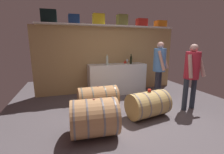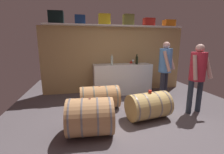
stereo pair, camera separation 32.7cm
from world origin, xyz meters
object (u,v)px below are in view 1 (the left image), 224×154
toolcase_yellow (99,19)px  visitor_tasting (160,64)px  toolcase_navy (74,19)px  wine_barrel_flank (94,118)px  toolcase_red (142,23)px  tasting_cup (149,90)px  wine_barrel_near (148,104)px  work_cabinet (117,79)px  wine_bottle_dark (131,60)px  toolcase_olive (122,20)px  toolcase_orange (160,24)px  winemaker_pouring (192,70)px  red_funnel (125,62)px  wine_glass (127,61)px  toolcase_black (49,16)px  wine_bottle_clear (107,60)px  wine_barrel_far (98,98)px  wine_bottle_green (131,59)px

toolcase_yellow → visitor_tasting: size_ratio=0.21×
toolcase_yellow → toolcase_navy: bearing=179.9°
wine_barrel_flank → visitor_tasting: visitor_tasting is taller
toolcase_red → tasting_cup: 2.72m
toolcase_navy → wine_barrel_near: size_ratio=0.31×
work_cabinet → wine_bottle_dark: 0.75m
wine_bottle_dark → toolcase_olive: bearing=120.6°
toolcase_orange → winemaker_pouring: 2.35m
toolcase_olive → red_funnel: bearing=-23.2°
winemaker_pouring → red_funnel: bearing=-72.7°
red_funnel → visitor_tasting: size_ratio=0.07×
toolcase_yellow → wine_glass: 1.53m
work_cabinet → wine_glass: 0.67m
toolcase_red → toolcase_orange: bearing=-1.4°
red_funnel → work_cabinet: bearing=-157.4°
toolcase_black → wine_barrel_flank: 3.16m
toolcase_yellow → tasting_cup: size_ratio=4.79×
wine_bottle_clear → wine_barrel_near: 1.92m
toolcase_olive → toolcase_orange: 1.40m
toolcase_yellow → wine_barrel_near: 2.89m
wine_barrel_far → toolcase_red: bearing=35.1°
toolcase_orange → work_cabinet: 2.41m
wine_barrel_near → toolcase_black: bearing=125.7°
toolcase_yellow → visitor_tasting: (1.56, -0.96, -1.29)m
wine_bottle_green → wine_bottle_clear: (-0.84, -0.13, 0.02)m
wine_bottle_clear → wine_barrel_far: bearing=-118.2°
wine_bottle_green → red_funnel: 0.21m
tasting_cup → wine_glass: bearing=82.1°
red_funnel → wine_barrel_near: (-0.26, -1.95, -0.72)m
toolcase_orange → wine_bottle_dark: bearing=-166.1°
winemaker_pouring → wine_bottle_dark: bearing=-71.1°
wine_barrel_near → visitor_tasting: bearing=38.1°
winemaker_pouring → wine_glass: bearing=-71.3°
toolcase_navy → toolcase_yellow: (0.72, 0.00, 0.03)m
toolcase_black → tasting_cup: 3.31m
toolcase_yellow → wine_bottle_green: (1.01, -0.18, -1.21)m
toolcase_orange → wine_bottle_dark: size_ratio=1.13×
toolcase_black → wine_glass: size_ratio=2.89×
work_cabinet → wine_barrel_flank: size_ratio=2.18×
toolcase_black → toolcase_yellow: (1.38, 0.00, -0.02)m
wine_bottle_dark → toolcase_orange: bearing=15.0°
toolcase_red → wine_bottle_dark: toolcase_red is taller
tasting_cup → work_cabinet: bearing=93.2°
wine_glass → wine_barrel_flank: bearing=-125.1°
toolcase_orange → tasting_cup: size_ratio=4.91×
tasting_cup → winemaker_pouring: winemaker_pouring is taller
wine_bottle_dark → winemaker_pouring: (0.83, -1.61, -0.12)m
wine_bottle_dark → wine_barrel_near: (-0.34, -1.67, -0.80)m
toolcase_navy → work_cabinet: size_ratio=0.16×
wine_bottle_dark → tasting_cup: wine_bottle_dark is taller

